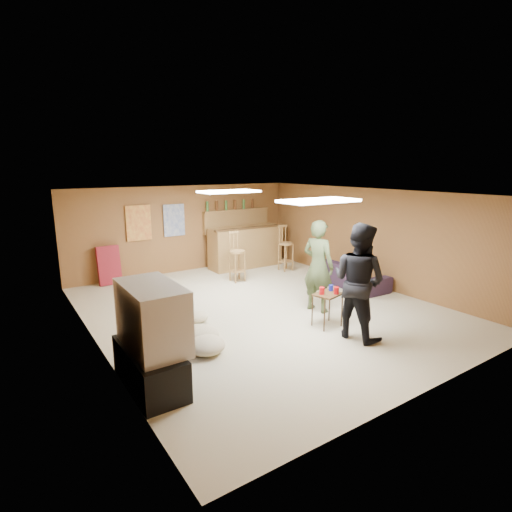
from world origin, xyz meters
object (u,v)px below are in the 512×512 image
person_black (359,281)px  sofa (351,274)px  tray_table (327,310)px  person_olive (318,266)px  bar_counter (246,247)px  tv_body (152,316)px

person_black → sofa: person_black is taller
tray_table → sofa: bearing=34.2°
sofa → person_olive: bearing=117.1°
sofa → tray_table: size_ratio=3.12×
sofa → bar_counter: bearing=23.7°
bar_counter → sofa: (1.07, -2.82, -0.28)m
tv_body → bar_counter: (4.15, 4.45, -0.35)m
tv_body → sofa: (5.22, 1.63, -0.63)m
tv_body → person_black: bearing=-7.0°
tv_body → person_black: (3.18, -0.39, 0.02)m
sofa → tray_table: (-2.13, -1.45, 0.03)m
person_olive → sofa: 2.01m
bar_counter → person_olive: (-0.68, -3.61, 0.32)m
person_black → tray_table: size_ratio=3.16×
tray_table → person_black: bearing=-80.6°
tv_body → tray_table: tv_body is taller
tv_body → sofa: tv_body is taller
bar_counter → sofa: 3.03m
person_black → tray_table: bearing=-0.4°
tv_body → tray_table: bearing=3.3°
bar_counter → tv_body: bearing=-133.0°
person_black → bar_counter: bearing=-21.1°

